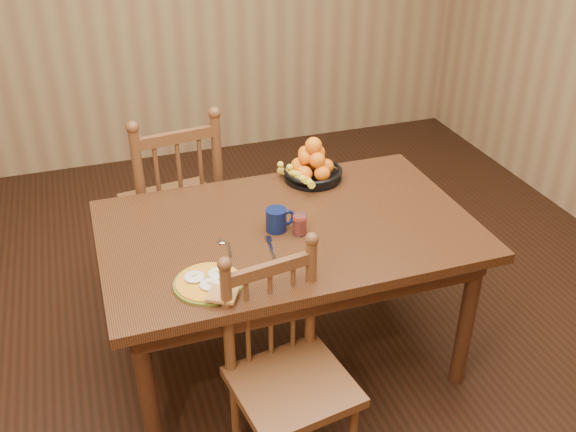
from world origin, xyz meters
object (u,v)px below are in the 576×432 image
object	(u,v)px
coffee_mug	(277,219)
fruit_bowl	(312,167)
breakfast_plate	(209,283)
dining_table	(288,242)
chair_near	(288,375)
chair_far	(174,206)

from	to	relation	value
coffee_mug	fruit_bowl	world-z (taller)	fruit_bowl
breakfast_plate	coffee_mug	distance (m)	0.47
breakfast_plate	fruit_bowl	distance (m)	0.96
dining_table	chair_near	distance (m)	0.63
dining_table	coffee_mug	world-z (taller)	coffee_mug
chair_far	fruit_bowl	xyz separation A→B (m)	(0.64, -0.36, 0.30)
chair_near	breakfast_plate	distance (m)	0.46
breakfast_plate	fruit_bowl	size ratio (longest dim) A/B	0.95
breakfast_plate	chair_near	bearing A→B (deg)	-48.05
chair_far	chair_near	distance (m)	1.31
fruit_bowl	breakfast_plate	bearing A→B (deg)	-134.00
chair_near	coffee_mug	world-z (taller)	chair_near
fruit_bowl	chair_near	bearing A→B (deg)	-115.11
chair_far	breakfast_plate	world-z (taller)	chair_far
chair_near	fruit_bowl	bearing A→B (deg)	56.32
chair_near	coffee_mug	size ratio (longest dim) A/B	6.96
chair_far	chair_near	size ratio (longest dim) A/B	1.14
chair_far	fruit_bowl	size ratio (longest dim) A/B	3.29
dining_table	chair_near	xyz separation A→B (m)	(-0.19, -0.56, -0.21)
dining_table	breakfast_plate	xyz separation A→B (m)	(-0.42, -0.31, 0.10)
chair_far	coffee_mug	size ratio (longest dim) A/B	7.96
chair_near	coffee_mug	bearing A→B (deg)	67.30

